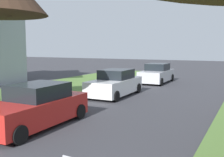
{
  "coord_description": "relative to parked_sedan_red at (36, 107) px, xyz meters",
  "views": [
    {
      "loc": [
        4.86,
        -0.46,
        2.92
      ],
      "look_at": [
        -0.32,
        9.43,
        1.62
      ],
      "focal_mm": 43.28,
      "sensor_mm": 36.0,
      "label": 1
    }
  ],
  "objects": [
    {
      "name": "parked_sedan_white",
      "position": [
        -0.29,
        7.04,
        0.0
      ],
      "size": [
        2.01,
        4.43,
        1.57
      ],
      "color": "white",
      "rests_on": "ground"
    },
    {
      "name": "parked_sedan_red",
      "position": [
        0.0,
        0.0,
        0.0
      ],
      "size": [
        2.01,
        4.43,
        1.57
      ],
      "color": "red",
      "rests_on": "ground"
    },
    {
      "name": "parked_sedan_silver",
      "position": [
        0.03,
        13.99,
        0.0
      ],
      "size": [
        2.01,
        4.43,
        1.57
      ],
      "color": "#BCBCC1",
      "rests_on": "ground"
    }
  ]
}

